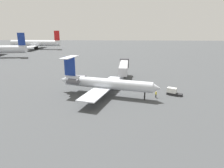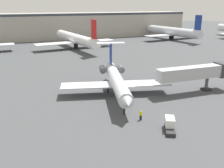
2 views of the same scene
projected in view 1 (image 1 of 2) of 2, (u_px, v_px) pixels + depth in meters
ground_plane at (113, 93)px, 58.47m from camera, size 400.00×400.00×0.10m
regional_jet at (104, 83)px, 55.87m from camera, size 23.80×27.50×9.78m
jet_bridge at (124, 67)px, 71.99m from camera, size 17.75×3.57×6.12m
ground_crew_marshaller at (156, 94)px, 54.70m from camera, size 0.41×0.27×1.69m
baggage_tug_lead at (173, 92)px, 56.82m from camera, size 3.20×4.17×1.90m
parked_airliner_east_end at (36, 43)px, 161.21m from camera, size 31.68×37.66×13.75m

